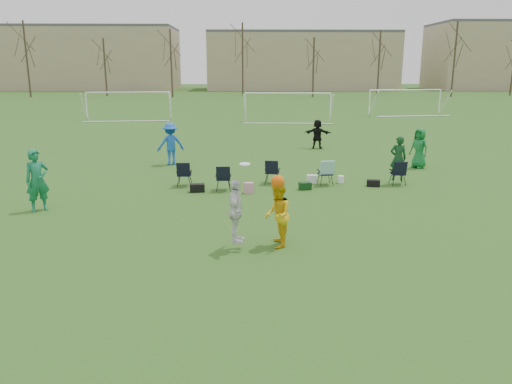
{
  "coord_description": "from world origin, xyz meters",
  "views": [
    {
      "loc": [
        0.33,
        -11.07,
        4.56
      ],
      "look_at": [
        0.62,
        2.11,
        1.25
      ],
      "focal_mm": 35.0,
      "sensor_mm": 36.0,
      "label": 1
    }
  ],
  "objects_px": {
    "fielder_black": "(317,134)",
    "goal_mid": "(288,99)",
    "fielder_blue": "(171,144)",
    "goal_left": "(128,98)",
    "fielder_green_near": "(37,180)",
    "fielder_green_far": "(419,148)",
    "center_contest": "(261,213)",
    "goal_right": "(406,95)"
  },
  "relations": [
    {
      "from": "fielder_green_far",
      "to": "fielder_blue",
      "type": "bearing_deg",
      "value": -131.17
    },
    {
      "from": "goal_mid",
      "to": "center_contest",
      "type": "bearing_deg",
      "value": -92.04
    },
    {
      "from": "fielder_green_near",
      "to": "goal_left",
      "type": "height_order",
      "value": "goal_left"
    },
    {
      "from": "fielder_black",
      "to": "goal_mid",
      "type": "distance_m",
      "value": 14.66
    },
    {
      "from": "center_contest",
      "to": "goal_mid",
      "type": "bearing_deg",
      "value": 83.96
    },
    {
      "from": "fielder_green_far",
      "to": "goal_left",
      "type": "bearing_deg",
      "value": -176.53
    },
    {
      "from": "fielder_green_near",
      "to": "center_contest",
      "type": "xyz_separation_m",
      "value": [
        7.11,
        -3.61,
        -0.07
      ]
    },
    {
      "from": "fielder_green_near",
      "to": "goal_right",
      "type": "bearing_deg",
      "value": 19.34
    },
    {
      "from": "fielder_green_far",
      "to": "goal_mid",
      "type": "bearing_deg",
      "value": 156.24
    },
    {
      "from": "fielder_green_near",
      "to": "goal_right",
      "type": "xyz_separation_m",
      "value": [
        22.38,
        33.25,
        0.91
      ]
    },
    {
      "from": "goal_right",
      "to": "goal_left",
      "type": "bearing_deg",
      "value": -179.25
    },
    {
      "from": "fielder_black",
      "to": "center_contest",
      "type": "xyz_separation_m",
      "value": [
        -3.75,
        -16.25,
        0.11
      ]
    },
    {
      "from": "fielder_green_near",
      "to": "fielder_green_far",
      "type": "distance_m",
      "value": 16.24
    },
    {
      "from": "fielder_blue",
      "to": "goal_mid",
      "type": "height_order",
      "value": "goal_mid"
    },
    {
      "from": "center_contest",
      "to": "goal_mid",
      "type": "relative_size",
      "value": 0.3
    },
    {
      "from": "fielder_blue",
      "to": "fielder_green_far",
      "type": "height_order",
      "value": "fielder_blue"
    },
    {
      "from": "goal_left",
      "to": "goal_mid",
      "type": "distance_m",
      "value": 14.14
    },
    {
      "from": "fielder_green_near",
      "to": "goal_left",
      "type": "xyz_separation_m",
      "value": [
        -3.62,
        29.25,
        0.91
      ]
    },
    {
      "from": "fielder_green_near",
      "to": "fielder_green_far",
      "type": "height_order",
      "value": "fielder_green_near"
    },
    {
      "from": "fielder_black",
      "to": "goal_left",
      "type": "height_order",
      "value": "goal_left"
    },
    {
      "from": "goal_left",
      "to": "fielder_blue",
      "type": "bearing_deg",
      "value": -77.42
    },
    {
      "from": "fielder_blue",
      "to": "goal_left",
      "type": "relative_size",
      "value": 0.27
    },
    {
      "from": "fielder_blue",
      "to": "goal_mid",
      "type": "xyz_separation_m",
      "value": [
        7.23,
        19.36,
        0.92
      ]
    },
    {
      "from": "goal_right",
      "to": "fielder_green_near",
      "type": "bearing_deg",
      "value": -131.94
    },
    {
      "from": "fielder_green_far",
      "to": "goal_right",
      "type": "bearing_deg",
      "value": 128.08
    },
    {
      "from": "goal_left",
      "to": "goal_right",
      "type": "distance_m",
      "value": 26.31
    },
    {
      "from": "fielder_blue",
      "to": "fielder_black",
      "type": "distance_m",
      "value": 9.06
    },
    {
      "from": "goal_mid",
      "to": "fielder_green_near",
      "type": "bearing_deg",
      "value": -106.85
    },
    {
      "from": "fielder_green_near",
      "to": "goal_left",
      "type": "bearing_deg",
      "value": 60.34
    },
    {
      "from": "fielder_blue",
      "to": "goal_left",
      "type": "xyz_separation_m",
      "value": [
        -6.77,
        21.36,
        0.92
      ]
    },
    {
      "from": "fielder_black",
      "to": "center_contest",
      "type": "distance_m",
      "value": 16.68
    },
    {
      "from": "goal_mid",
      "to": "goal_right",
      "type": "xyz_separation_m",
      "value": [
        12.0,
        6.0,
        0.0
      ]
    },
    {
      "from": "fielder_blue",
      "to": "center_contest",
      "type": "relative_size",
      "value": 0.89
    },
    {
      "from": "fielder_green_far",
      "to": "fielder_black",
      "type": "distance_m",
      "value": 7.01
    },
    {
      "from": "goal_mid",
      "to": "fielder_green_far",
      "type": "bearing_deg",
      "value": -73.93
    },
    {
      "from": "center_contest",
      "to": "goal_right",
      "type": "bearing_deg",
      "value": 67.5
    },
    {
      "from": "fielder_black",
      "to": "fielder_green_near",
      "type": "bearing_deg",
      "value": 64.66
    },
    {
      "from": "fielder_black",
      "to": "goal_mid",
      "type": "height_order",
      "value": "goal_mid"
    },
    {
      "from": "fielder_blue",
      "to": "center_contest",
      "type": "height_order",
      "value": "center_contest"
    },
    {
      "from": "fielder_green_near",
      "to": "goal_mid",
      "type": "relative_size",
      "value": 0.27
    },
    {
      "from": "center_contest",
      "to": "goal_right",
      "type": "xyz_separation_m",
      "value": [
        15.27,
        36.86,
        0.98
      ]
    },
    {
      "from": "fielder_green_far",
      "to": "goal_right",
      "type": "height_order",
      "value": "goal_right"
    }
  ]
}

